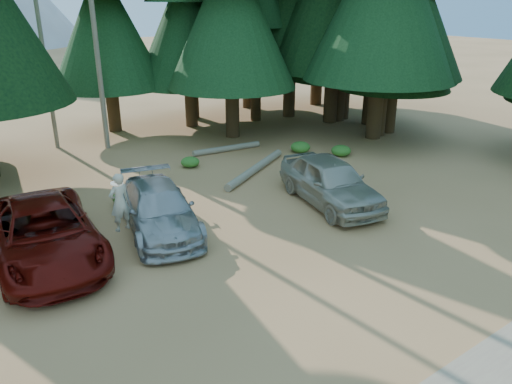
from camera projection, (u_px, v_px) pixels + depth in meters
ground at (274, 277)px, 13.32m from camera, size 160.00×160.00×0.00m
forest_belt_north at (89, 148)px, 24.64m from camera, size 36.00×7.00×22.00m
forest_belt_east at (471, 147)px, 24.78m from camera, size 6.00×22.00×22.00m
snag_front at (93, 20)px, 22.49m from camera, size 0.24×0.24×12.00m
snag_back at (42, 43)px, 22.90m from camera, size 0.20×0.20×10.00m
red_pickup at (45, 233)px, 13.96m from camera, size 3.27×6.10×1.63m
silver_minivan_center at (160, 209)px, 15.75m from camera, size 3.20×5.33×1.45m
silver_minivan_right at (330, 181)px, 17.79m from camera, size 3.04×5.29×1.69m
frisbee_player at (120, 202)px, 14.44m from camera, size 0.71×0.54×1.77m
log_mid at (227, 149)px, 24.04m from camera, size 3.50×0.67×0.29m
log_right at (255, 169)px, 21.20m from camera, size 4.59×2.78×0.33m
shrub_center_left at (56, 200)px, 17.59m from camera, size 1.13×1.13×0.62m
shrub_center_right at (127, 197)px, 17.86m from camera, size 1.03×1.03×0.57m
shrub_right at (190, 162)px, 21.85m from camera, size 0.81×0.81×0.45m
shrub_far_right at (300, 147)px, 23.89m from camera, size 0.93×0.93×0.51m
shrub_edge_east at (341, 151)px, 23.36m from camera, size 0.91×0.91×0.50m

